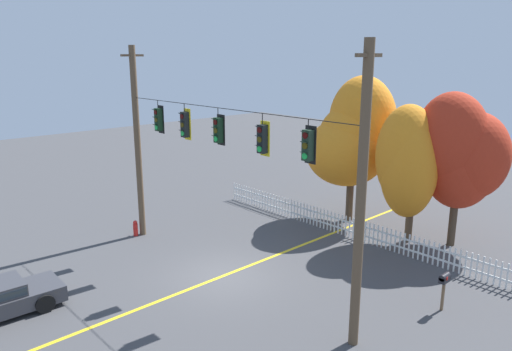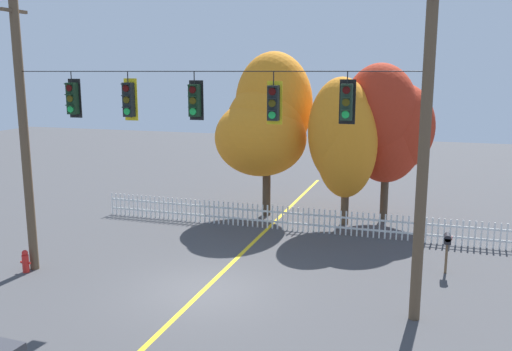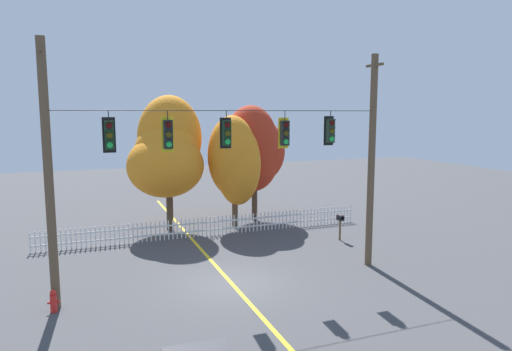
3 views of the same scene
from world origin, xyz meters
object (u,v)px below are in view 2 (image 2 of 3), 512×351
at_px(traffic_signal_eastbound_side, 73,98).
at_px(traffic_signal_southbound_primary, 347,102).
at_px(roadside_mailbox, 447,241).
at_px(traffic_signal_northbound_secondary, 195,100).
at_px(autumn_oak_far_east, 388,125).
at_px(fire_hydrant, 25,261).
at_px(autumn_maple_mid, 343,137).
at_px(traffic_signal_northbound_primary, 274,103).
at_px(autumn_maple_near_fence, 267,123).
at_px(traffic_signal_westbound_side, 129,100).

relative_size(traffic_signal_eastbound_side, traffic_signal_southbound_primary, 1.03).
height_order(traffic_signal_eastbound_side, roadside_mailbox, traffic_signal_eastbound_side).
distance_m(traffic_signal_eastbound_side, traffic_signal_northbound_secondary, 4.12).
xyz_separation_m(autumn_oak_far_east, fire_hydrant, (-10.89, -10.08, -3.93)).
height_order(traffic_signal_eastbound_side, autumn_maple_mid, traffic_signal_eastbound_side).
distance_m(autumn_oak_far_east, fire_hydrant, 15.35).
bearing_deg(autumn_maple_mid, roadside_mailbox, -46.95).
distance_m(traffic_signal_eastbound_side, autumn_maple_mid, 11.14).
xyz_separation_m(traffic_signal_eastbound_side, autumn_maple_mid, (7.18, 8.30, -1.90)).
relative_size(traffic_signal_northbound_primary, roadside_mailbox, 1.07).
height_order(traffic_signal_eastbound_side, traffic_signal_northbound_primary, same).
relative_size(autumn_oak_far_east, roadside_mailbox, 5.15).
bearing_deg(traffic_signal_southbound_primary, autumn_maple_near_fence, 118.26).
xyz_separation_m(traffic_signal_eastbound_side, roadside_mailbox, (11.38, 3.81, -4.68)).
bearing_deg(fire_hydrant, autumn_oak_far_east, 42.77).
bearing_deg(autumn_maple_near_fence, roadside_mailbox, -34.35).
bearing_deg(traffic_signal_westbound_side, autumn_maple_mid, 57.88).
distance_m(traffic_signal_northbound_primary, autumn_maple_mid, 8.54).
bearing_deg(autumn_maple_near_fence, traffic_signal_westbound_side, -99.79).
xyz_separation_m(autumn_maple_near_fence, fire_hydrant, (-5.55, -9.52, -3.95)).
height_order(traffic_signal_northbound_primary, autumn_oak_far_east, autumn_oak_far_east).
distance_m(traffic_signal_northbound_secondary, roadside_mailbox, 9.44).
bearing_deg(traffic_signal_southbound_primary, traffic_signal_eastbound_side, 180.00).
bearing_deg(traffic_signal_eastbound_side, fire_hydrant, -169.70).
distance_m(autumn_maple_near_fence, fire_hydrant, 11.71).
distance_m(autumn_maple_near_fence, autumn_oak_far_east, 5.37).
bearing_deg(autumn_oak_far_east, traffic_signal_southbound_primary, -92.47).
bearing_deg(traffic_signal_southbound_primary, roadside_mailbox, 52.62).
height_order(traffic_signal_westbound_side, fire_hydrant, traffic_signal_westbound_side).
height_order(traffic_signal_westbound_side, traffic_signal_southbound_primary, same).
xyz_separation_m(traffic_signal_westbound_side, traffic_signal_northbound_primary, (4.50, -0.00, -0.02)).
height_order(traffic_signal_eastbound_side, traffic_signal_westbound_side, same).
height_order(traffic_signal_southbound_primary, autumn_maple_near_fence, autumn_maple_near_fence).
bearing_deg(roadside_mailbox, traffic_signal_northbound_secondary, -152.34).
bearing_deg(traffic_signal_northbound_secondary, traffic_signal_eastbound_side, 179.99).
relative_size(traffic_signal_southbound_primary, fire_hydrant, 1.80).
bearing_deg(traffic_signal_westbound_side, traffic_signal_southbound_primary, -0.01).
distance_m(traffic_signal_northbound_primary, traffic_signal_southbound_primary, 2.00).
height_order(autumn_maple_mid, fire_hydrant, autumn_maple_mid).
height_order(traffic_signal_northbound_primary, autumn_maple_mid, traffic_signal_northbound_primary).
distance_m(traffic_signal_southbound_primary, autumn_maple_near_fence, 10.50).
height_order(traffic_signal_westbound_side, roadside_mailbox, traffic_signal_westbound_side).
bearing_deg(traffic_signal_eastbound_side, roadside_mailbox, 18.48).
bearing_deg(autumn_maple_near_fence, traffic_signal_northbound_primary, -72.31).
xyz_separation_m(autumn_maple_near_fence, roadside_mailbox, (7.83, -5.35, -3.22)).
bearing_deg(autumn_oak_far_east, traffic_signal_eastbound_side, -132.48).
distance_m(traffic_signal_northbound_secondary, autumn_oak_far_east, 10.92).
bearing_deg(traffic_signal_northbound_primary, fire_hydrant, -177.55).
height_order(traffic_signal_southbound_primary, roadside_mailbox, traffic_signal_southbound_primary).
bearing_deg(traffic_signal_eastbound_side, autumn_oak_far_east, 47.52).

